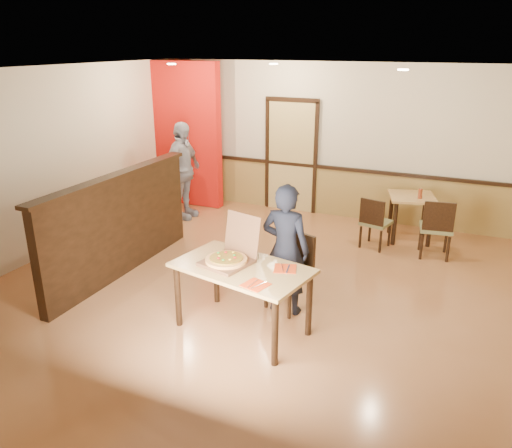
{
  "coord_description": "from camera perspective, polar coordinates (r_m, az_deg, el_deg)",
  "views": [
    {
      "loc": [
        2.37,
        -5.39,
        3.12
      ],
      "look_at": [
        -0.01,
        0.0,
        0.96
      ],
      "focal_mm": 35.0,
      "sensor_mm": 36.0,
      "label": 1
    }
  ],
  "objects": [
    {
      "name": "ceiling",
      "position": [
        5.9,
        0.08,
        17.03
      ],
      "size": [
        7.0,
        7.0,
        0.0
      ],
      "primitive_type": "plane",
      "rotation": [
        3.14,
        0.0,
        0.0
      ],
      "color": "black",
      "rests_on": "wall_back"
    },
    {
      "name": "spot_c",
      "position": [
        6.97,
        16.47,
        16.56
      ],
      "size": [
        0.14,
        0.14,
        0.02
      ],
      "primitive_type": "cylinder",
      "color": "beige",
      "rests_on": "ceiling"
    },
    {
      "name": "side_table",
      "position": [
        8.56,
        17.3,
        1.98
      ],
      "size": [
        0.88,
        0.88,
        0.76
      ],
      "rotation": [
        0.0,
        0.0,
        0.28
      ],
      "color": "tan",
      "rests_on": "floor"
    },
    {
      "name": "diner",
      "position": [
        5.91,
        3.39,
        -2.94
      ],
      "size": [
        0.59,
        0.39,
        1.61
      ],
      "primitive_type": "imported",
      "rotation": [
        0.0,
        0.0,
        3.14
      ],
      "color": "black",
      "rests_on": "floor"
    },
    {
      "name": "pizza",
      "position": [
        5.54,
        -3.42,
        -4.11
      ],
      "size": [
        0.52,
        0.52,
        0.03
      ],
      "primitive_type": "cylinder",
      "rotation": [
        0.0,
        0.0,
        0.14
      ],
      "color": "#F1AC57",
      "rests_on": "pizza_box"
    },
    {
      "name": "pizza_box",
      "position": [
        5.57,
        -3.07,
        -3.81
      ],
      "size": [
        0.6,
        0.67,
        0.51
      ],
      "rotation": [
        0.0,
        0.0,
        -0.25
      ],
      "color": "brown",
      "rests_on": "main_table"
    },
    {
      "name": "red_accent_panel",
      "position": [
        10.06,
        -8.32,
        10.07
      ],
      "size": [
        1.6,
        0.2,
        2.78
      ],
      "primitive_type": "cube",
      "color": "red",
      "rests_on": "floor"
    },
    {
      "name": "diner_chair",
      "position": [
        6.14,
        4.16,
        -5.03
      ],
      "size": [
        0.6,
        0.6,
        0.94
      ],
      "rotation": [
        0.0,
        0.0,
        -0.36
      ],
      "color": "olive",
      "rests_on": "floor"
    },
    {
      "name": "spot_b",
      "position": [
        8.51,
        2.02,
        17.82
      ],
      "size": [
        0.14,
        0.14,
        0.02
      ],
      "primitive_type": "cylinder",
      "color": "beige",
      "rests_on": "ceiling"
    },
    {
      "name": "booth_partition",
      "position": [
        7.19,
        -15.34,
        0.03
      ],
      "size": [
        0.2,
        3.1,
        1.44
      ],
      "color": "black",
      "rests_on": "floor"
    },
    {
      "name": "wall_back",
      "position": [
        9.36,
        8.85,
        9.3
      ],
      "size": [
        7.0,
        0.0,
        7.0
      ],
      "primitive_type": "plane",
      "rotation": [
        1.57,
        0.0,
        0.0
      ],
      "color": "beige",
      "rests_on": "floor"
    },
    {
      "name": "side_chair_right",
      "position": [
        7.97,
        19.94,
        -0.25
      ],
      "size": [
        0.53,
        0.53,
        0.93
      ],
      "rotation": [
        0.0,
        0.0,
        3.3
      ],
      "color": "olive",
      "rests_on": "floor"
    },
    {
      "name": "wainscot_back",
      "position": [
        9.56,
        8.5,
        3.67
      ],
      "size": [
        7.0,
        0.04,
        0.9
      ],
      "primitive_type": "cube",
      "color": "olive",
      "rests_on": "floor"
    },
    {
      "name": "napkin_far",
      "position": [
        5.44,
        3.34,
        -5.1
      ],
      "size": [
        0.3,
        0.3,
        0.01
      ],
      "rotation": [
        0.0,
        0.0,
        0.3
      ],
      "color": "#EE3F10",
      "rests_on": "main_table"
    },
    {
      "name": "wall_left",
      "position": [
        8.16,
        -23.2,
        6.33
      ],
      "size": [
        0.0,
        7.0,
        7.0
      ],
      "primitive_type": "plane",
      "rotation": [
        1.57,
        0.0,
        1.57
      ],
      "color": "beige",
      "rests_on": "floor"
    },
    {
      "name": "main_table",
      "position": [
        5.54,
        -1.6,
        -5.9
      ],
      "size": [
        1.63,
        1.13,
        0.8
      ],
      "rotation": [
        0.0,
        0.0,
        -0.2
      ],
      "color": "tan",
      "rests_on": "floor"
    },
    {
      "name": "napkin_near",
      "position": [
        5.09,
        -0.06,
        -6.96
      ],
      "size": [
        0.3,
        0.3,
        0.01
      ],
      "rotation": [
        0.0,
        0.0,
        -0.27
      ],
      "color": "#EE3F10",
      "rests_on": "main_table"
    },
    {
      "name": "side_chair_left",
      "position": [
        8.09,
        13.4,
        0.34
      ],
      "size": [
        0.5,
        0.5,
        0.84
      ],
      "rotation": [
        0.0,
        0.0,
        2.91
      ],
      "color": "olive",
      "rests_on": "floor"
    },
    {
      "name": "spot_a",
      "position": [
        8.58,
        -9.63,
        17.59
      ],
      "size": [
        0.14,
        0.14,
        0.02
      ],
      "primitive_type": "cylinder",
      "color": "beige",
      "rests_on": "ceiling"
    },
    {
      "name": "chair_rail_back",
      "position": [
        9.42,
        8.61,
        6.38
      ],
      "size": [
        7.0,
        0.06,
        0.06
      ],
      "primitive_type": "cube",
      "color": "black",
      "rests_on": "wall_back"
    },
    {
      "name": "floor",
      "position": [
        6.67,
        0.07,
        -7.77
      ],
      "size": [
        7.0,
        7.0,
        0.0
      ],
      "primitive_type": "plane",
      "color": "#AF7244",
      "rests_on": "ground"
    },
    {
      "name": "passerby",
      "position": [
        9.26,
        -8.41,
        6.0
      ],
      "size": [
        0.48,
        1.07,
        1.79
      ],
      "primitive_type": "imported",
      "rotation": [
        0.0,
        0.0,
        1.53
      ],
      "color": "gray",
      "rests_on": "floor"
    },
    {
      "name": "condiment",
      "position": [
        8.38,
        18.26,
        3.32
      ],
      "size": [
        0.06,
        0.06,
        0.16
      ],
      "primitive_type": "cylinder",
      "color": "maroon",
      "rests_on": "side_table"
    },
    {
      "name": "back_door",
      "position": [
        9.63,
        4.05,
        7.66
      ],
      "size": [
        0.9,
        0.06,
        2.1
      ],
      "primitive_type": "cube",
      "color": "#D7BD6E",
      "rests_on": "wall_back"
    }
  ]
}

